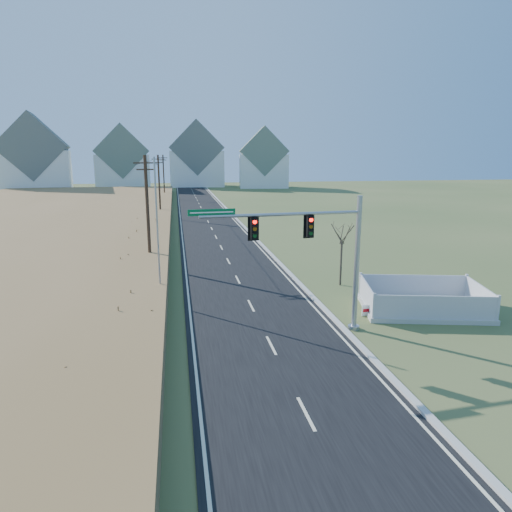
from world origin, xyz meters
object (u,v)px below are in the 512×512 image
at_px(traffic_signal_mast, 323,251).
at_px(fence_enclosure, 422,305).
at_px(flagpole, 158,248).
at_px(open_sign, 366,310).
at_px(bare_tree, 342,232).

relative_size(traffic_signal_mast, fence_enclosure, 1.13).
relative_size(fence_enclosure, flagpole, 0.87).
xyz_separation_m(traffic_signal_mast, fence_enclosure, (6.99, 2.26, -4.04)).
relative_size(open_sign, bare_tree, 0.14).
xyz_separation_m(fence_enclosure, open_sign, (-3.68, -0.36, 0.05)).
height_order(open_sign, flagpole, flagpole).
bearing_deg(fence_enclosure, open_sign, -161.16).
bearing_deg(bare_tree, open_sign, -97.02).
height_order(traffic_signal_mast, flagpole, flagpole).
bearing_deg(open_sign, traffic_signal_mast, -153.88).
distance_m(traffic_signal_mast, flagpole, 10.39).
distance_m(fence_enclosure, open_sign, 3.70).
distance_m(traffic_signal_mast, fence_enclosure, 8.38).
distance_m(fence_enclosure, flagpole, 16.14).
bearing_deg(fence_enclosure, traffic_signal_mast, -148.83).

